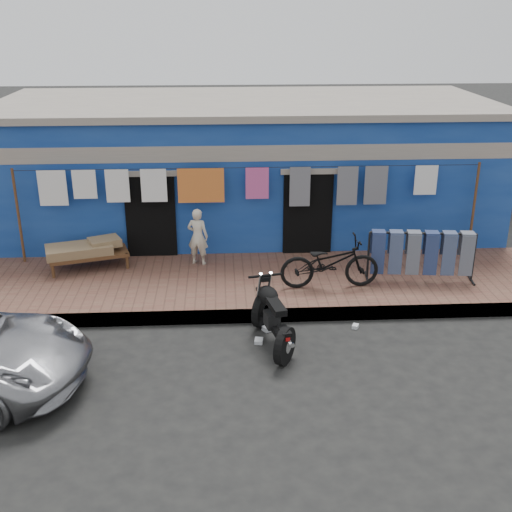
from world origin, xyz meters
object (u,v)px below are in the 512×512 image
Objects in this scene: seated_person at (198,237)px; motorcycle at (273,315)px; bicycle at (330,257)px; charpoy at (89,255)px; jeans_rack at (421,255)px.

seated_person is 0.69× the size of motorcycle.
bicycle reaches higher than charpoy.
jeans_rack is (4.57, -1.13, -0.09)m from seated_person.
jeans_rack is (3.20, 2.08, 0.23)m from motorcycle.
charpoy is at bearing 19.28° from seated_person.
motorcycle is 0.80× the size of jeans_rack.
seated_person reaches higher than motorcycle.
seated_person is 0.55× the size of jeans_rack.
seated_person is 4.71m from jeans_rack.
motorcycle reaches higher than charpoy.
charpoy is 6.99m from jeans_rack.
charpoy is at bearing 171.63° from jeans_rack.
bicycle is 1.94m from jeans_rack.
motorcycle is at bearing 143.31° from bicycle.
charpoy is (-4.99, 1.27, -0.34)m from bicycle.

